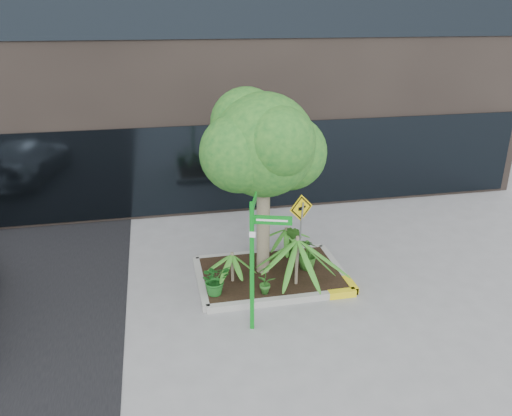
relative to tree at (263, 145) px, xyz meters
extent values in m
plane|color=gray|center=(-0.04, -0.44, -3.09)|extent=(80.00, 80.00, 0.00)
cube|color=#9E9E99|center=(0.16, 0.96, -3.02)|extent=(3.20, 0.15, 0.15)
cube|color=#9E9E99|center=(0.16, -1.24, -3.02)|extent=(3.20, 0.15, 0.15)
cube|color=#9E9E99|center=(-1.44, -0.14, -3.02)|extent=(0.15, 2.20, 0.15)
cube|color=#9E9E99|center=(1.76, -0.14, -3.02)|extent=(0.15, 2.20, 0.15)
cube|color=yellow|center=(1.46, -1.24, -3.02)|extent=(0.60, 0.17, 0.15)
cube|color=black|center=(0.16, -0.14, -2.97)|extent=(3.05, 2.05, 0.06)
cylinder|color=gray|center=(0.00, -0.02, -1.73)|extent=(0.29, 0.29, 2.73)
cylinder|color=gray|center=(0.09, -0.02, -0.72)|extent=(0.52, 0.15, 0.89)
sphere|color=#18571E|center=(0.00, -0.02, 0.00)|extent=(2.19, 2.19, 2.19)
sphere|color=#18571E|center=(0.64, 0.26, -0.27)|extent=(1.64, 1.64, 1.64)
sphere|color=#18571E|center=(-0.54, -0.20, -0.09)|extent=(1.64, 1.64, 1.64)
sphere|color=#18571E|center=(0.18, -0.56, 0.19)|extent=(1.46, 1.46, 1.46)
sphere|color=#18571E|center=(-0.27, 0.44, 0.37)|extent=(1.55, 1.55, 1.55)
cylinder|color=gray|center=(0.58, -0.74, -2.38)|extent=(0.07, 0.07, 1.13)
cylinder|color=gray|center=(-0.76, -0.34, -2.60)|extent=(0.07, 0.07, 0.69)
cylinder|color=gray|center=(0.75, 0.74, -2.60)|extent=(0.07, 0.07, 0.68)
imported|color=#1A5D1D|center=(-1.19, -0.79, -2.60)|extent=(0.76, 0.76, 0.68)
imported|color=#285B1B|center=(1.02, -0.14, -2.57)|extent=(0.59, 0.59, 0.75)
imported|color=#25601D|center=(-0.17, -0.99, -2.57)|extent=(0.53, 0.53, 0.74)
imported|color=#255619|center=(0.87, 0.50, -2.52)|extent=(0.60, 0.60, 0.84)
cube|color=#0C8C1D|center=(-0.64, -1.94, -1.79)|extent=(0.09, 0.09, 2.59)
cube|color=#0C8C1D|center=(-0.31, -2.05, -0.82)|extent=(0.69, 0.25, 0.17)
cube|color=#0C8C1D|center=(-0.53, -1.60, -0.64)|extent=(0.25, 0.69, 0.17)
cube|color=white|center=(-0.31, -2.06, -0.82)|extent=(0.53, 0.18, 0.04)
cube|color=white|center=(-0.55, -1.60, -0.64)|extent=(0.18, 0.53, 0.04)
cube|color=white|center=(-0.64, -1.98, -1.10)|extent=(0.11, 0.04, 0.11)
cylinder|color=slate|center=(0.74, -0.41, -2.05)|extent=(0.10, 0.19, 1.78)
cube|color=yellow|center=(0.74, -0.43, -1.30)|extent=(0.57, 0.22, 0.60)
cube|color=black|center=(0.74, -0.44, -1.30)|extent=(0.50, 0.18, 0.53)
cube|color=yellow|center=(0.74, -0.44, -1.30)|extent=(0.42, 0.16, 0.45)
cube|color=black|center=(0.73, -0.45, -1.31)|extent=(0.13, 0.05, 0.08)
camera|label=1|loc=(-2.25, -9.87, 2.59)|focal=35.00mm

